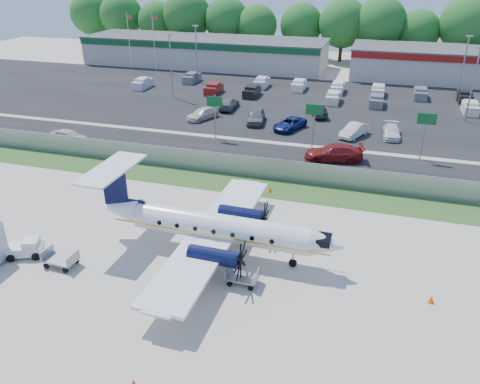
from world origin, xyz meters
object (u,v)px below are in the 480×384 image
(aircraft, at_px, (215,227))
(baggage_cart_near, at_px, (61,259))
(baggage_cart_far, at_px, (243,277))
(pushback_tug, at_px, (27,248))

(aircraft, xyz_separation_m, baggage_cart_near, (-9.24, -4.39, -1.56))
(baggage_cart_far, bearing_deg, baggage_cart_near, -172.26)
(pushback_tug, bearing_deg, baggage_cart_near, -8.06)
(aircraft, xyz_separation_m, baggage_cart_far, (2.75, -2.76, -1.60))
(aircraft, distance_m, baggage_cart_near, 10.35)
(baggage_cart_near, bearing_deg, baggage_cart_far, 7.74)
(pushback_tug, relative_size, baggage_cart_far, 1.32)
(aircraft, relative_size, pushback_tug, 6.61)
(pushback_tug, height_order, baggage_cart_far, pushback_tug)
(aircraft, height_order, pushback_tug, aircraft)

